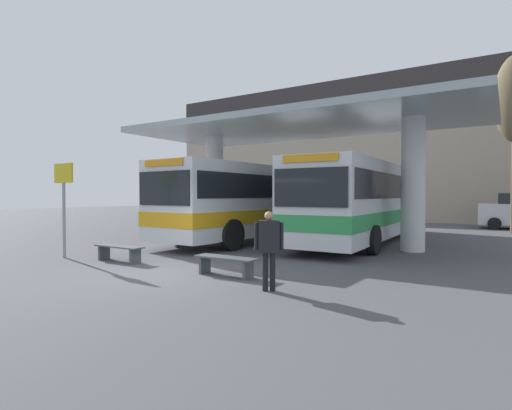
{
  "coord_description": "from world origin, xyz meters",
  "views": [
    {
      "loc": [
        7.1,
        -7.19,
        1.93
      ],
      "look_at": [
        0.0,
        3.98,
        1.6
      ],
      "focal_mm": 28.0,
      "sensor_mm": 36.0,
      "label": 1
    }
  ],
  "objects_px": {
    "transit_bus_left_bay": "(255,199)",
    "waiting_bench_near_pillar": "(226,262)",
    "info_sign_platform": "(64,190)",
    "waiting_bench_mid_platform": "(119,250)",
    "pedestrian_waiting": "(269,243)",
    "transit_bus_center_bay": "(368,199)"
  },
  "relations": [
    {
      "from": "pedestrian_waiting",
      "to": "transit_bus_center_bay",
      "type": "bearing_deg",
      "value": 62.98
    },
    {
      "from": "transit_bus_left_bay",
      "to": "transit_bus_center_bay",
      "type": "height_order",
      "value": "transit_bus_center_bay"
    },
    {
      "from": "transit_bus_left_bay",
      "to": "waiting_bench_mid_platform",
      "type": "distance_m",
      "value": 6.98
    },
    {
      "from": "waiting_bench_mid_platform",
      "to": "transit_bus_center_bay",
      "type": "bearing_deg",
      "value": 63.06
    },
    {
      "from": "waiting_bench_mid_platform",
      "to": "pedestrian_waiting",
      "type": "xyz_separation_m",
      "value": [
        5.48,
        -0.73,
        0.64
      ]
    },
    {
      "from": "waiting_bench_near_pillar",
      "to": "info_sign_platform",
      "type": "relative_size",
      "value": 0.55
    },
    {
      "from": "transit_bus_center_bay",
      "to": "transit_bus_left_bay",
      "type": "bearing_deg",
      "value": 25.41
    },
    {
      "from": "transit_bus_center_bay",
      "to": "info_sign_platform",
      "type": "height_order",
      "value": "transit_bus_center_bay"
    },
    {
      "from": "info_sign_platform",
      "to": "waiting_bench_near_pillar",
      "type": "bearing_deg",
      "value": 4.19
    },
    {
      "from": "transit_bus_center_bay",
      "to": "waiting_bench_mid_platform",
      "type": "bearing_deg",
      "value": 61.81
    },
    {
      "from": "transit_bus_left_bay",
      "to": "waiting_bench_near_pillar",
      "type": "xyz_separation_m",
      "value": [
        3.53,
        -6.83,
        -1.42
      ]
    },
    {
      "from": "transit_bus_left_bay",
      "to": "waiting_bench_near_pillar",
      "type": "height_order",
      "value": "transit_bus_left_bay"
    },
    {
      "from": "waiting_bench_near_pillar",
      "to": "waiting_bench_mid_platform",
      "type": "distance_m",
      "value": 3.85
    },
    {
      "from": "info_sign_platform",
      "to": "pedestrian_waiting",
      "type": "height_order",
      "value": "info_sign_platform"
    },
    {
      "from": "transit_bus_center_bay",
      "to": "waiting_bench_near_pillar",
      "type": "height_order",
      "value": "transit_bus_center_bay"
    },
    {
      "from": "info_sign_platform",
      "to": "transit_bus_center_bay",
      "type": "bearing_deg",
      "value": 54.99
    },
    {
      "from": "waiting_bench_near_pillar",
      "to": "info_sign_platform",
      "type": "height_order",
      "value": "info_sign_platform"
    },
    {
      "from": "transit_bus_left_bay",
      "to": "transit_bus_center_bay",
      "type": "bearing_deg",
      "value": -150.98
    },
    {
      "from": "transit_bus_center_bay",
      "to": "waiting_bench_near_pillar",
      "type": "relative_size",
      "value": 7.57
    },
    {
      "from": "waiting_bench_mid_platform",
      "to": "info_sign_platform",
      "type": "height_order",
      "value": "info_sign_platform"
    },
    {
      "from": "waiting_bench_near_pillar",
      "to": "pedestrian_waiting",
      "type": "xyz_separation_m",
      "value": [
        1.63,
        -0.73,
        0.64
      ]
    },
    {
      "from": "transit_bus_left_bay",
      "to": "info_sign_platform",
      "type": "bearing_deg",
      "value": 74.45
    }
  ]
}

